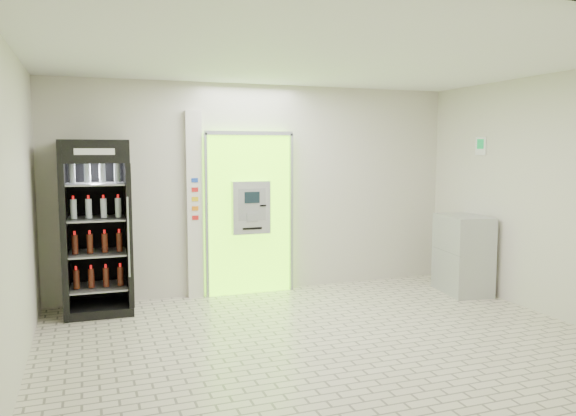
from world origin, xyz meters
name	(u,v)px	position (x,y,z in m)	size (l,w,h in m)	color
ground	(330,345)	(0.00, 0.00, 0.00)	(6.00, 6.00, 0.00)	beige
room_shell	(332,172)	(0.00, 0.00, 1.84)	(6.00, 6.00, 6.00)	beige
atm_assembly	(249,212)	(-0.20, 2.41, 1.17)	(1.30, 0.24, 2.33)	#7AF110
pillar	(194,205)	(-0.98, 2.45, 1.30)	(0.22, 0.11, 2.60)	silver
beverage_cooler	(97,231)	(-2.28, 2.13, 1.05)	(0.84, 0.79, 2.19)	black
steel_cabinet	(463,254)	(2.71, 1.36, 0.56)	(0.69, 0.92, 1.13)	#ADB0B5
exit_sign	(481,146)	(2.99, 1.40, 2.12)	(0.02, 0.22, 0.26)	white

